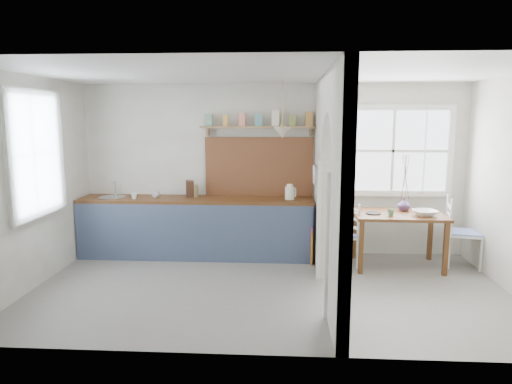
# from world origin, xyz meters

# --- Properties ---
(floor) EXTENTS (5.80, 3.20, 0.01)m
(floor) POSITION_xyz_m (0.00, 0.00, 0.00)
(floor) COLOR gray
(floor) RESTS_ON ground
(ceiling) EXTENTS (5.80, 3.20, 0.01)m
(ceiling) POSITION_xyz_m (0.00, 0.00, 2.60)
(ceiling) COLOR silver
(ceiling) RESTS_ON walls
(walls) EXTENTS (5.81, 3.21, 2.60)m
(walls) POSITION_xyz_m (0.00, 0.00, 1.30)
(walls) COLOR silver
(walls) RESTS_ON floor
(partition) EXTENTS (0.12, 3.20, 2.60)m
(partition) POSITION_xyz_m (0.70, 0.06, 1.45)
(partition) COLOR silver
(partition) RESTS_ON floor
(kitchen_window) EXTENTS (0.10, 1.16, 1.50)m
(kitchen_window) POSITION_xyz_m (-2.87, 0.00, 1.65)
(kitchen_window) COLOR white
(kitchen_window) RESTS_ON walls
(nook_window) EXTENTS (1.76, 0.10, 1.30)m
(nook_window) POSITION_xyz_m (1.80, 1.56, 1.60)
(nook_window) COLOR white
(nook_window) RESTS_ON walls
(counter) EXTENTS (3.50, 0.60, 0.90)m
(counter) POSITION_xyz_m (-1.13, 1.33, 0.46)
(counter) COLOR #4C3013
(counter) RESTS_ON floor
(sink) EXTENTS (0.40, 0.40, 0.02)m
(sink) POSITION_xyz_m (-2.43, 1.30, 0.89)
(sink) COLOR silver
(sink) RESTS_ON counter
(backsplash) EXTENTS (1.65, 0.03, 0.90)m
(backsplash) POSITION_xyz_m (-0.20, 1.58, 1.35)
(backsplash) COLOR brown
(backsplash) RESTS_ON walls
(shelf) EXTENTS (1.75, 0.20, 0.21)m
(shelf) POSITION_xyz_m (-0.20, 1.49, 2.00)
(shelf) COLOR olive
(shelf) RESTS_ON walls
(pendant_lamp) EXTENTS (0.26, 0.26, 0.16)m
(pendant_lamp) POSITION_xyz_m (0.15, 1.15, 1.88)
(pendant_lamp) COLOR #F2E3C7
(pendant_lamp) RESTS_ON ceiling
(utensil_rail) EXTENTS (0.02, 0.50, 0.02)m
(utensil_rail) POSITION_xyz_m (0.61, 0.90, 1.45)
(utensil_rail) COLOR silver
(utensil_rail) RESTS_ON partition
(dining_table) EXTENTS (1.24, 0.84, 0.77)m
(dining_table) POSITION_xyz_m (1.78, 0.99, 0.38)
(dining_table) COLOR #4C3013
(dining_table) RESTS_ON floor
(chair_left) EXTENTS (0.55, 0.55, 0.91)m
(chair_left) POSITION_xyz_m (0.97, 0.95, 0.46)
(chair_left) COLOR silver
(chair_left) RESTS_ON floor
(chair_right) EXTENTS (0.54, 0.54, 0.99)m
(chair_right) POSITION_xyz_m (2.72, 1.06, 0.49)
(chair_right) COLOR silver
(chair_right) RESTS_ON floor
(kettle) EXTENTS (0.22, 0.20, 0.22)m
(kettle) POSITION_xyz_m (0.26, 1.29, 1.01)
(kettle) COLOR white
(kettle) RESTS_ON counter
(mug_a) EXTENTS (0.12, 0.12, 0.09)m
(mug_a) POSITION_xyz_m (-2.04, 1.17, 0.94)
(mug_a) COLOR white
(mug_a) RESTS_ON counter
(mug_b) EXTENTS (0.14, 0.14, 0.10)m
(mug_b) POSITION_xyz_m (-1.75, 1.31, 0.95)
(mug_b) COLOR silver
(mug_b) RESTS_ON counter
(knife_block) EXTENTS (0.15, 0.18, 0.25)m
(knife_block) POSITION_xyz_m (-1.25, 1.39, 1.03)
(knife_block) COLOR #432419
(knife_block) RESTS_ON counter
(jar) EXTENTS (0.14, 0.14, 0.18)m
(jar) POSITION_xyz_m (-1.18, 1.39, 0.99)
(jar) COLOR tan
(jar) RESTS_ON counter
(towel_magenta) EXTENTS (0.02, 0.03, 0.55)m
(towel_magenta) POSITION_xyz_m (0.58, 0.98, 0.28)
(towel_magenta) COLOR #D94178
(towel_magenta) RESTS_ON counter
(towel_orange) EXTENTS (0.02, 0.03, 0.48)m
(towel_orange) POSITION_xyz_m (0.58, 0.93, 0.25)
(towel_orange) COLOR orange
(towel_orange) RESTS_ON counter
(bowl) EXTENTS (0.38, 0.38, 0.08)m
(bowl) POSITION_xyz_m (2.10, 0.85, 0.81)
(bowl) COLOR white
(bowl) RESTS_ON dining_table
(table_cup) EXTENTS (0.12, 0.12, 0.09)m
(table_cup) POSITION_xyz_m (1.63, 0.81, 0.81)
(table_cup) COLOR #638F68
(table_cup) RESTS_ON dining_table
(plate) EXTENTS (0.23, 0.23, 0.02)m
(plate) POSITION_xyz_m (1.42, 0.93, 0.78)
(plate) COLOR black
(plate) RESTS_ON dining_table
(vase) EXTENTS (0.22, 0.22, 0.18)m
(vase) POSITION_xyz_m (1.90, 1.17, 0.86)
(vase) COLOR #4F3460
(vase) RESTS_ON dining_table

